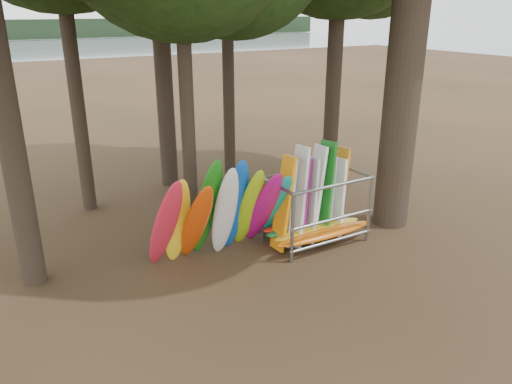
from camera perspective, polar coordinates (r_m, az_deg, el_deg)
ground at (r=13.48m, az=1.68°, el=-7.83°), size 120.00×120.00×0.00m
lake at (r=70.63m, az=-25.73°, el=13.25°), size 160.00×160.00×0.00m
kayak_row at (r=13.11m, az=-3.61°, el=-2.39°), size 4.03×1.95×3.11m
storage_rack at (r=14.28m, az=6.79°, el=-2.09°), size 3.20×1.54×2.90m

